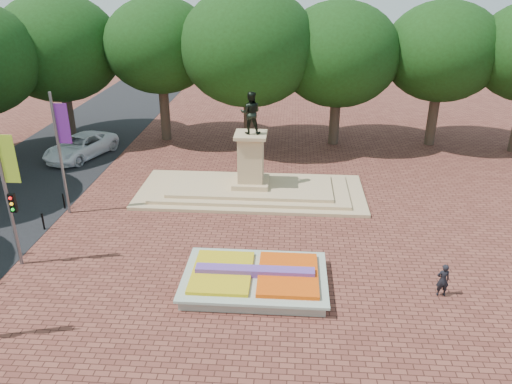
# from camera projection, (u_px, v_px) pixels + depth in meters

# --- Properties ---
(ground) EXTENTS (90.00, 90.00, 0.00)m
(ground) POSITION_uv_depth(u_px,v_px,m) (237.00, 261.00, 23.94)
(ground) COLOR brown
(ground) RESTS_ON ground
(flower_bed) EXTENTS (6.30, 4.30, 0.91)m
(flower_bed) POSITION_uv_depth(u_px,v_px,m) (256.00, 278.00, 21.90)
(flower_bed) COLOR gray
(flower_bed) RESTS_ON ground
(monument) EXTENTS (14.00, 6.00, 6.40)m
(monument) POSITION_uv_depth(u_px,v_px,m) (251.00, 180.00, 30.88)
(monument) COLOR tan
(monument) RESTS_ON ground
(tree_row_back) EXTENTS (44.80, 8.80, 10.43)m
(tree_row_back) POSITION_uv_depth(u_px,v_px,m) (292.00, 59.00, 37.50)
(tree_row_back) COLOR #3D2A21
(tree_row_back) RESTS_ON ground
(banner_poles) EXTENTS (0.88, 11.17, 7.00)m
(banner_poles) POSITION_uv_depth(u_px,v_px,m) (4.00, 192.00, 21.85)
(banner_poles) COLOR slate
(banner_poles) RESTS_ON ground
(bollard_row) EXTENTS (0.12, 13.12, 0.98)m
(bollard_row) POSITION_uv_depth(u_px,v_px,m) (4.00, 259.00, 23.07)
(bollard_row) COLOR black
(bollard_row) RESTS_ON ground
(van) EXTENTS (4.61, 6.61, 1.68)m
(van) POSITION_uv_depth(u_px,v_px,m) (81.00, 146.00, 37.00)
(van) COLOR white
(van) RESTS_ON ground
(pedestrian) EXTENTS (0.58, 0.40, 1.53)m
(pedestrian) POSITION_uv_depth(u_px,v_px,m) (443.00, 280.00, 21.10)
(pedestrian) COLOR black
(pedestrian) RESTS_ON ground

